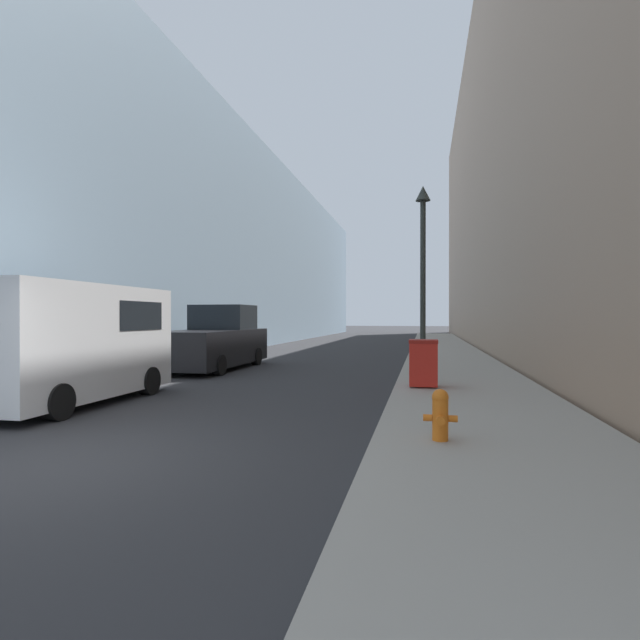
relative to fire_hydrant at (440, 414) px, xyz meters
name	(u,v)px	position (x,y,z in m)	size (l,w,h in m)	color
ground_plane	(28,468)	(-4.78, -1.81, -0.49)	(200.00, 200.00, 0.00)	#2D2D30
sidewalk_right	(448,356)	(0.82, 16.19, -0.42)	(3.45, 60.00, 0.13)	#9E998E
building_left_glass	(189,252)	(-15.69, 24.19, 5.68)	(12.00, 60.00, 12.34)	#849EB2
building_right_stone	(582,167)	(8.64, 24.19, 9.88)	(12.00, 60.00, 20.74)	#9E7F66
fire_hydrant	(440,414)	(0.00, 0.00, 0.00)	(0.45, 0.33, 0.69)	orange
trash_bin	(423,363)	(-0.23, 5.23, 0.21)	(0.67, 0.70, 1.12)	red
lamppost	(423,259)	(-0.25, 9.37, 3.13)	(0.47, 0.47, 5.83)	#2D332D
white_van	(71,339)	(-7.33, 2.16, 0.84)	(2.14, 4.68, 2.43)	white
pickup_truck	(214,342)	(-7.33, 9.30, 0.44)	(2.23, 5.57, 2.22)	black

